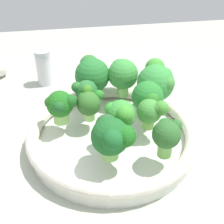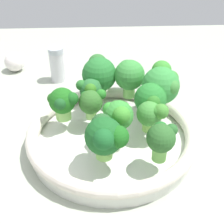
{
  "view_description": "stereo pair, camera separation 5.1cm",
  "coord_description": "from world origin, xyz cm",
  "px_view_note": "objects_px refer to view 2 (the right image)",
  "views": [
    {
      "loc": [
        -3.8,
        -41.15,
        35.6
      ],
      "look_at": [
        3.53,
        1.18,
        6.99
      ],
      "focal_mm": 50.24,
      "sensor_mm": 36.0,
      "label": 1
    },
    {
      "loc": [
        1.31,
        -41.72,
        35.6
      ],
      "look_at": [
        3.53,
        1.18,
        6.99
      ],
      "focal_mm": 50.24,
      "sensor_mm": 36.0,
      "label": 2
    }
  ],
  "objects_px": {
    "broccoli_floret_4": "(88,90)",
    "pepper_shaker": "(57,64)",
    "broccoli_floret_10": "(162,84)",
    "garlic_bulb": "(14,62)",
    "broccoli_floret_6": "(99,72)",
    "broccoli_floret_5": "(92,102)",
    "broccoli_floret_9": "(105,136)",
    "broccoli_floret_3": "(151,99)",
    "broccoli_floret_8": "(63,102)",
    "broccoli_floret_7": "(119,117)",
    "broccoli_floret_2": "(152,114)",
    "broccoli_floret_0": "(161,138)",
    "broccoli_floret_1": "(129,75)",
    "bowl": "(112,136)"
  },
  "relations": [
    {
      "from": "broccoli_floret_1",
      "to": "broccoli_floret_7",
      "type": "distance_m",
      "value": 0.14
    },
    {
      "from": "broccoli_floret_0",
      "to": "broccoli_floret_9",
      "type": "distance_m",
      "value": 0.08
    },
    {
      "from": "broccoli_floret_2",
      "to": "pepper_shaker",
      "type": "distance_m",
      "value": 0.32
    },
    {
      "from": "broccoli_floret_5",
      "to": "broccoli_floret_2",
      "type": "bearing_deg",
      "value": -25.61
    },
    {
      "from": "broccoli_floret_7",
      "to": "broccoli_floret_8",
      "type": "relative_size",
      "value": 1.14
    },
    {
      "from": "broccoli_floret_10",
      "to": "garlic_bulb",
      "type": "height_order",
      "value": "broccoli_floret_10"
    },
    {
      "from": "broccoli_floret_6",
      "to": "garlic_bulb",
      "type": "height_order",
      "value": "broccoli_floret_6"
    },
    {
      "from": "broccoli_floret_5",
      "to": "broccoli_floret_8",
      "type": "distance_m",
      "value": 0.05
    },
    {
      "from": "broccoli_floret_3",
      "to": "broccoli_floret_9",
      "type": "relative_size",
      "value": 0.9
    },
    {
      "from": "broccoli_floret_3",
      "to": "broccoli_floret_8",
      "type": "height_order",
      "value": "broccoli_floret_3"
    },
    {
      "from": "broccoli_floret_9",
      "to": "broccoli_floret_5",
      "type": "bearing_deg",
      "value": 100.26
    },
    {
      "from": "bowl",
      "to": "broccoli_floret_6",
      "type": "height_order",
      "value": "broccoli_floret_6"
    },
    {
      "from": "broccoli_floret_0",
      "to": "broccoli_floret_3",
      "type": "xyz_separation_m",
      "value": [
        0.0,
        0.11,
        0.0
      ]
    },
    {
      "from": "broccoli_floret_4",
      "to": "broccoli_floret_9",
      "type": "distance_m",
      "value": 0.14
    },
    {
      "from": "broccoli_floret_2",
      "to": "broccoli_floret_10",
      "type": "relative_size",
      "value": 0.67
    },
    {
      "from": "broccoli_floret_5",
      "to": "broccoli_floret_0",
      "type": "bearing_deg",
      "value": -48.83
    },
    {
      "from": "broccoli_floret_5",
      "to": "broccoli_floret_9",
      "type": "xyz_separation_m",
      "value": [
        0.02,
        -0.11,
        0.01
      ]
    },
    {
      "from": "broccoli_floret_5",
      "to": "broccoli_floret_10",
      "type": "bearing_deg",
      "value": 12.2
    },
    {
      "from": "broccoli_floret_7",
      "to": "broccoli_floret_2",
      "type": "bearing_deg",
      "value": 17.36
    },
    {
      "from": "broccoli_floret_0",
      "to": "pepper_shaker",
      "type": "xyz_separation_m",
      "value": [
        -0.18,
        0.33,
        -0.04
      ]
    },
    {
      "from": "broccoli_floret_4",
      "to": "broccoli_floret_8",
      "type": "bearing_deg",
      "value": -138.84
    },
    {
      "from": "broccoli_floret_3",
      "to": "broccoli_floret_9",
      "type": "height_order",
      "value": "same"
    },
    {
      "from": "broccoli_floret_8",
      "to": "garlic_bulb",
      "type": "distance_m",
      "value": 0.32
    },
    {
      "from": "broccoli_floret_6",
      "to": "garlic_bulb",
      "type": "bearing_deg",
      "value": 138.09
    },
    {
      "from": "broccoli_floret_7",
      "to": "broccoli_floret_8",
      "type": "height_order",
      "value": "broccoli_floret_7"
    },
    {
      "from": "broccoli_floret_8",
      "to": "pepper_shaker",
      "type": "distance_m",
      "value": 0.23
    },
    {
      "from": "bowl",
      "to": "broccoli_floret_3",
      "type": "xyz_separation_m",
      "value": [
        0.07,
        0.02,
        0.06
      ]
    },
    {
      "from": "broccoli_floret_3",
      "to": "pepper_shaker",
      "type": "height_order",
      "value": "broccoli_floret_3"
    },
    {
      "from": "garlic_bulb",
      "to": "broccoli_floret_3",
      "type": "bearing_deg",
      "value": -43.65
    },
    {
      "from": "broccoli_floret_0",
      "to": "broccoli_floret_7",
      "type": "distance_m",
      "value": 0.08
    },
    {
      "from": "broccoli_floret_0",
      "to": "broccoli_floret_5",
      "type": "bearing_deg",
      "value": 131.17
    },
    {
      "from": "broccoli_floret_3",
      "to": "garlic_bulb",
      "type": "height_order",
      "value": "broccoli_floret_3"
    },
    {
      "from": "broccoli_floret_3",
      "to": "broccoli_floret_10",
      "type": "height_order",
      "value": "broccoli_floret_10"
    },
    {
      "from": "broccoli_floret_2",
      "to": "broccoli_floret_6",
      "type": "bearing_deg",
      "value": 121.63
    },
    {
      "from": "broccoli_floret_3",
      "to": "broccoli_floret_1",
      "type": "bearing_deg",
      "value": 111.06
    },
    {
      "from": "broccoli_floret_5",
      "to": "broccoli_floret_9",
      "type": "relative_size",
      "value": 0.73
    },
    {
      "from": "broccoli_floret_9",
      "to": "broccoli_floret_10",
      "type": "distance_m",
      "value": 0.17
    },
    {
      "from": "broccoli_floret_1",
      "to": "broccoli_floret_2",
      "type": "height_order",
      "value": "broccoli_floret_1"
    },
    {
      "from": "broccoli_floret_1",
      "to": "broccoli_floret_3",
      "type": "bearing_deg",
      "value": -68.94
    },
    {
      "from": "broccoli_floret_0",
      "to": "pepper_shaker",
      "type": "distance_m",
      "value": 0.38
    },
    {
      "from": "broccoli_floret_5",
      "to": "broccoli_floret_10",
      "type": "height_order",
      "value": "broccoli_floret_10"
    },
    {
      "from": "broccoli_floret_7",
      "to": "garlic_bulb",
      "type": "bearing_deg",
      "value": 125.02
    },
    {
      "from": "broccoli_floret_10",
      "to": "broccoli_floret_0",
      "type": "bearing_deg",
      "value": -100.36
    },
    {
      "from": "broccoli_floret_8",
      "to": "broccoli_floret_10",
      "type": "xyz_separation_m",
      "value": [
        0.18,
        0.03,
        0.01
      ]
    },
    {
      "from": "broccoli_floret_4",
      "to": "pepper_shaker",
      "type": "relative_size",
      "value": 0.66
    },
    {
      "from": "broccoli_floret_0",
      "to": "broccoli_floret_10",
      "type": "xyz_separation_m",
      "value": [
        0.03,
        0.14,
        0.01
      ]
    },
    {
      "from": "pepper_shaker",
      "to": "broccoli_floret_6",
      "type": "bearing_deg",
      "value": -53.45
    },
    {
      "from": "broccoli_floret_7",
      "to": "broccoli_floret_8",
      "type": "xyz_separation_m",
      "value": [
        -0.09,
        0.06,
        -0.01
      ]
    },
    {
      "from": "broccoli_floret_10",
      "to": "broccoli_floret_5",
      "type": "bearing_deg",
      "value": -167.8
    },
    {
      "from": "broccoli_floret_9",
      "to": "pepper_shaker",
      "type": "relative_size",
      "value": 0.88
    }
  ]
}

